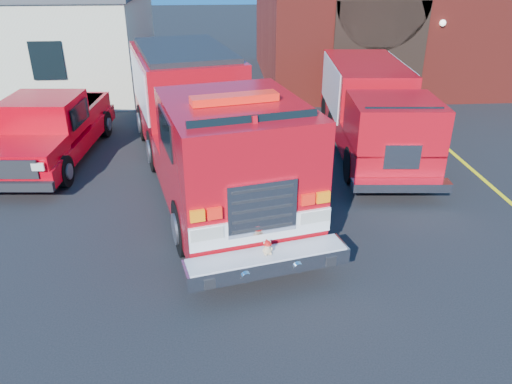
{
  "coord_description": "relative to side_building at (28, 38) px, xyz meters",
  "views": [
    {
      "loc": [
        -0.65,
        -10.22,
        5.72
      ],
      "look_at": [
        0.0,
        -1.2,
        1.3
      ],
      "focal_mm": 35.0,
      "sensor_mm": 36.0,
      "label": 1
    }
  ],
  "objects": [
    {
      "name": "parking_stripe_near",
      "position": [
        15.5,
        -12.0,
        -2.2
      ],
      "size": [
        0.12,
        3.0,
        0.01
      ],
      "primitive_type": "cube",
      "color": "yellow",
      "rests_on": "ground"
    },
    {
      "name": "fire_engine",
      "position": [
        7.89,
        -10.66,
        -0.56
      ],
      "size": [
        5.19,
        10.7,
        3.18
      ],
      "color": "black",
      "rests_on": "ground"
    },
    {
      "name": "parking_stripe_far",
      "position": [
        15.5,
        -6.0,
        -2.2
      ],
      "size": [
        0.12,
        3.0,
        0.01
      ],
      "primitive_type": "cube",
      "color": "yellow",
      "rests_on": "ground"
    },
    {
      "name": "parking_stripe_mid",
      "position": [
        15.5,
        -9.0,
        -2.2
      ],
      "size": [
        0.12,
        3.0,
        0.01
      ],
      "primitive_type": "cube",
      "color": "yellow",
      "rests_on": "ground"
    },
    {
      "name": "pickup_truck",
      "position": [
        3.34,
        -8.81,
        -1.27
      ],
      "size": [
        2.59,
        6.17,
        1.97
      ],
      "color": "black",
      "rests_on": "ground"
    },
    {
      "name": "side_building",
      "position": [
        0.0,
        0.0,
        0.0
      ],
      "size": [
        10.2,
        8.2,
        4.35
      ],
      "color": "beige",
      "rests_on": "ground"
    },
    {
      "name": "ground",
      "position": [
        9.0,
        -13.0,
        -2.2
      ],
      "size": [
        100.0,
        100.0,
        0.0
      ],
      "primitive_type": "plane",
      "color": "black",
      "rests_on": "ground"
    },
    {
      "name": "secondary_truck",
      "position": [
        12.98,
        -8.59,
        -0.87
      ],
      "size": [
        2.86,
        7.7,
        2.45
      ],
      "color": "black",
      "rests_on": "ground"
    }
  ]
}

